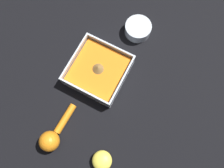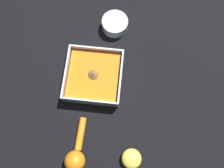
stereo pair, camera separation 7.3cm
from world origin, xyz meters
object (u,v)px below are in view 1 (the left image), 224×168
object	(u,v)px
spice_bowl	(138,29)
lemon_squeezer	(52,137)
square_dish	(98,71)
lemon_half	(102,161)

from	to	relation	value
spice_bowl	lemon_squeezer	bearing A→B (deg)	171.29
square_dish	spice_bowl	world-z (taller)	square_dish
square_dish	lemon_half	distance (m)	0.29
spice_bowl	lemon_squeezer	world-z (taller)	lemon_squeezer
square_dish	lemon_squeezer	xyz separation A→B (m)	(-0.26, 0.02, 0.01)
square_dish	lemon_half	size ratio (longest dim) A/B	3.02
spice_bowl	square_dish	bearing A→B (deg)	166.22
spice_bowl	lemon_half	distance (m)	0.47
lemon_half	square_dish	bearing A→B (deg)	30.71
spice_bowl	lemon_half	bearing A→B (deg)	-167.84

